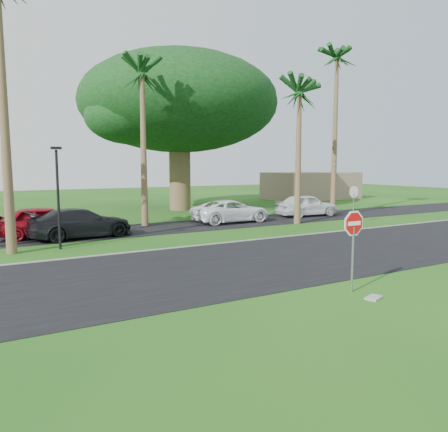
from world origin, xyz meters
TOP-DOWN VIEW (x-y plane):
  - ground at (0.00, 0.00)m, footprint 120.00×120.00m
  - road at (0.00, 2.00)m, footprint 120.00×8.00m
  - parking_strip at (0.00, 12.50)m, footprint 120.00×5.00m
  - curb at (0.00, 6.05)m, footprint 120.00×0.12m
  - stop_sign_near at (0.50, -3.00)m, footprint 1.05×0.07m
  - stop_sign_far at (12.00, 8.00)m, footprint 1.05×0.07m
  - palm_center at (0.00, 14.00)m, footprint 5.00×5.00m
  - palm_right_near at (9.00, 10.00)m, footprint 5.00×5.00m
  - palm_right_far at (15.00, 13.00)m, footprint 5.00×5.00m
  - canopy_tree at (6.00, 22.00)m, footprint 16.50×16.50m
  - streetlight_right at (-6.00, 8.50)m, footprint 0.45×0.25m
  - building_far at (24.00, 26.00)m, footprint 10.00×6.00m
  - car_red at (-6.10, 12.18)m, footprint 5.19×2.72m
  - car_dark at (-4.50, 11.19)m, footprint 5.59×2.83m
  - car_minivan at (5.59, 12.70)m, footprint 5.37×2.51m
  - car_pickup at (12.28, 12.94)m, footprint 4.90×2.14m
  - utility_slab at (0.56, -3.81)m, footprint 0.63×0.51m

SIDE VIEW (x-z plane):
  - ground at x=0.00m, z-range 0.00..0.00m
  - road at x=0.00m, z-range 0.00..0.02m
  - parking_strip at x=0.00m, z-range 0.00..0.02m
  - curb at x=0.00m, z-range 0.00..0.06m
  - utility_slab at x=0.56m, z-range 0.00..0.06m
  - car_minivan at x=5.59m, z-range 0.00..1.49m
  - car_dark at x=-4.50m, z-range 0.00..1.56m
  - car_pickup at x=12.28m, z-range 0.00..1.64m
  - car_red at x=-6.10m, z-range 0.00..1.69m
  - building_far at x=24.00m, z-range 0.00..3.00m
  - stop_sign_near at x=0.50m, z-range 0.46..3.09m
  - stop_sign_far at x=12.00m, z-range 0.46..3.09m
  - streetlight_right at x=-6.00m, z-range 0.33..4.97m
  - palm_right_near at x=9.00m, z-range 3.44..12.94m
  - canopy_tree at x=6.00m, z-range 2.39..15.51m
  - palm_center at x=0.00m, z-range 3.91..14.41m
  - palm_right_far at x=15.00m, z-range 5.08..18.08m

